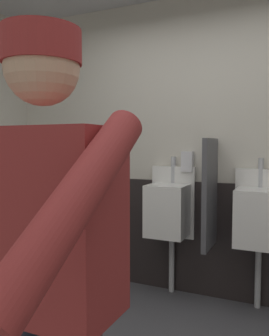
{
  "coord_description": "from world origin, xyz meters",
  "views": [
    {
      "loc": [
        0.64,
        -1.49,
        1.36
      ],
      "look_at": [
        -0.01,
        -0.08,
        1.25
      ],
      "focal_mm": 37.83,
      "sensor_mm": 36.0,
      "label": 1
    }
  ],
  "objects_px": {
    "urinal_left": "(169,209)",
    "urinal_middle": "(258,217)",
    "soap_dispenser": "(187,162)",
    "person": "(44,271)"
  },
  "relations": [
    {
      "from": "urinal_left",
      "to": "person",
      "type": "bearing_deg",
      "value": -80.46
    },
    {
      "from": "urinal_left",
      "to": "soap_dispenser",
      "type": "bearing_deg",
      "value": 42.41
    },
    {
      "from": "urinal_middle",
      "to": "urinal_left",
      "type": "bearing_deg",
      "value": 180.0
    },
    {
      "from": "person",
      "to": "soap_dispenser",
      "type": "bearing_deg",
      "value": 95.76
    },
    {
      "from": "person",
      "to": "soap_dispenser",
      "type": "xyz_separation_m",
      "value": [
        -0.23,
        2.25,
        0.21
      ]
    },
    {
      "from": "soap_dispenser",
      "to": "person",
      "type": "bearing_deg",
      "value": -84.24
    },
    {
      "from": "urinal_left",
      "to": "soap_dispenser",
      "type": "xyz_separation_m",
      "value": [
        0.13,
        0.12,
        0.42
      ]
    },
    {
      "from": "person",
      "to": "urinal_left",
      "type": "bearing_deg",
      "value": 99.54
    },
    {
      "from": "urinal_left",
      "to": "person",
      "type": "xyz_separation_m",
      "value": [
        0.36,
        -2.13,
        0.21
      ]
    },
    {
      "from": "urinal_left",
      "to": "urinal_middle",
      "type": "height_order",
      "value": "same"
    }
  ]
}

